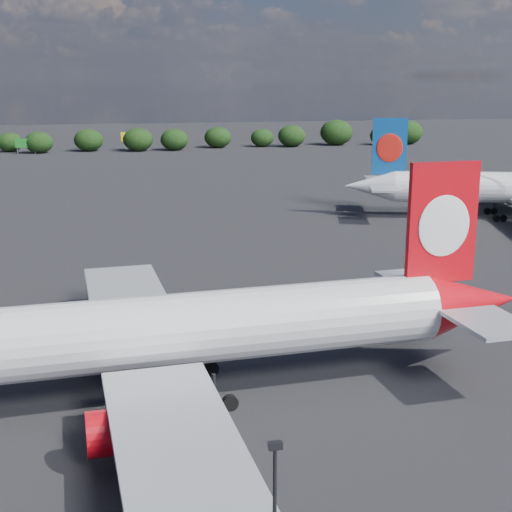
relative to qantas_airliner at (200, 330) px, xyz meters
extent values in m
plane|color=black|center=(-10.28, 55.92, -4.91)|extent=(500.00, 500.00, 0.00)
cylinder|color=silver|center=(-1.72, -0.11, 0.16)|extent=(38.78, 7.45, 5.07)
cone|color=red|center=(21.56, 1.34, 0.16)|extent=(8.41, 5.56, 5.07)
cube|color=red|center=(18.52, 1.15, 6.65)|extent=(5.60, 0.85, 9.13)
ellipsoid|color=white|center=(18.54, 0.85, 6.47)|extent=(4.26, 0.47, 4.67)
ellipsoid|color=white|center=(18.50, 1.45, 6.47)|extent=(4.26, 0.47, 4.67)
cube|color=#AAACB2|center=(19.88, -4.36, 0.57)|extent=(4.93, 6.36, 0.30)
cube|color=#AAACB2|center=(19.19, 6.78, 0.57)|extent=(4.93, 6.36, 0.30)
cube|color=#AAACB2|center=(-2.93, -13.39, -1.46)|extent=(7.84, 20.65, 0.56)
cube|color=#AAACB2|center=(-4.57, 12.93, -1.46)|extent=(7.84, 20.65, 0.56)
cylinder|color=red|center=(-5.27, -8.46, -2.78)|extent=(5.23, 3.05, 2.74)
cube|color=#AAACB2|center=(-5.27, -8.46, -2.07)|extent=(2.25, 0.44, 1.22)
cylinder|color=red|center=(-6.28, 7.74, -2.78)|extent=(5.23, 3.05, 2.74)
cube|color=#AAACB2|center=(-6.28, 7.74, -2.07)|extent=(2.25, 0.44, 1.22)
cylinder|color=black|center=(0.49, -3.02, -3.39)|extent=(0.30, 0.30, 2.54)
cylinder|color=black|center=(0.49, -3.02, -4.35)|extent=(1.14, 0.52, 1.12)
cylinder|color=black|center=(1.60, -2.95, -4.35)|extent=(1.14, 0.52, 1.12)
cylinder|color=black|center=(0.11, 3.06, -3.39)|extent=(0.30, 0.30, 2.54)
cylinder|color=black|center=(0.11, 3.06, -4.35)|extent=(1.14, 0.52, 1.12)
cylinder|color=black|center=(1.22, 3.12, -4.35)|extent=(1.14, 0.52, 1.12)
cone|color=silver|center=(35.67, 61.03, 0.05)|extent=(9.01, 6.98, 4.97)
cube|color=navy|center=(38.54, 60.20, 6.41)|extent=(5.38, 2.00, 8.94)
ellipsoid|color=red|center=(38.45, 59.92, 6.23)|extent=(4.06, 1.35, 4.57)
ellipsoid|color=red|center=(38.62, 60.49, 6.23)|extent=(4.06, 1.35, 4.57)
cube|color=#AAACB2|center=(36.06, 55.23, 0.45)|extent=(5.95, 6.97, 0.30)
cube|color=#AAACB2|center=(39.10, 65.73, 0.45)|extent=(5.95, 6.97, 0.30)
cube|color=#AAACB2|center=(63.12, 66.52, -1.53)|extent=(11.73, 20.88, 0.55)
cylinder|color=black|center=(54.88, 52.37, -3.42)|extent=(0.34, 0.34, 2.48)
cylinder|color=black|center=(54.88, 52.37, -4.37)|extent=(1.17, 0.73, 1.09)
cylinder|color=black|center=(53.83, 52.67, -4.37)|extent=(1.17, 0.73, 1.09)
cylinder|color=black|center=(56.54, 58.09, -3.42)|extent=(0.34, 0.34, 2.48)
cylinder|color=black|center=(56.54, 58.09, -4.37)|extent=(1.17, 0.73, 1.09)
cylinder|color=black|center=(55.49, 58.39, -4.37)|extent=(1.17, 0.73, 1.09)
cube|color=black|center=(-0.18, -23.42, 3.77)|extent=(0.55, 0.30, 0.28)
cube|color=#156A1E|center=(-28.28, 171.92, -1.71)|extent=(6.00, 0.30, 2.60)
cylinder|color=gray|center=(-30.78, 171.92, -3.91)|extent=(0.20, 0.20, 2.00)
cylinder|color=gray|center=(-25.78, 171.92, -3.91)|extent=(0.20, 0.20, 2.00)
cube|color=yellow|center=(1.72, 177.92, -0.91)|extent=(5.00, 0.30, 3.00)
cylinder|color=gray|center=(1.72, 177.92, -3.66)|extent=(0.30, 0.30, 2.50)
ellipsoid|color=black|center=(-33.73, 179.45, -1.99)|extent=(7.59, 6.42, 5.84)
ellipsoid|color=black|center=(-24.77, 173.80, -1.72)|extent=(8.30, 7.02, 6.38)
ellipsoid|color=black|center=(-10.47, 176.54, -1.55)|extent=(8.74, 7.40, 6.72)
ellipsoid|color=black|center=(4.22, 173.36, -1.40)|extent=(9.12, 7.72, 7.02)
ellipsoid|color=black|center=(15.27, 173.77, -1.59)|extent=(8.62, 7.30, 6.63)
ellipsoid|color=black|center=(29.56, 179.02, -1.58)|extent=(8.67, 7.34, 6.67)
ellipsoid|color=black|center=(44.11, 179.46, -2.02)|extent=(7.52, 6.36, 5.78)
ellipsoid|color=black|center=(53.47, 177.60, -1.44)|extent=(9.02, 7.63, 6.94)
ellipsoid|color=black|center=(69.30, 179.86, -0.72)|extent=(10.88, 9.21, 8.37)
ellipsoid|color=black|center=(84.08, 177.39, -1.93)|extent=(7.76, 6.56, 5.97)
ellipsoid|color=black|center=(93.65, 178.10, -0.95)|extent=(10.30, 8.72, 7.92)
camera|label=1|loc=(-5.92, -47.02, 17.30)|focal=50.00mm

